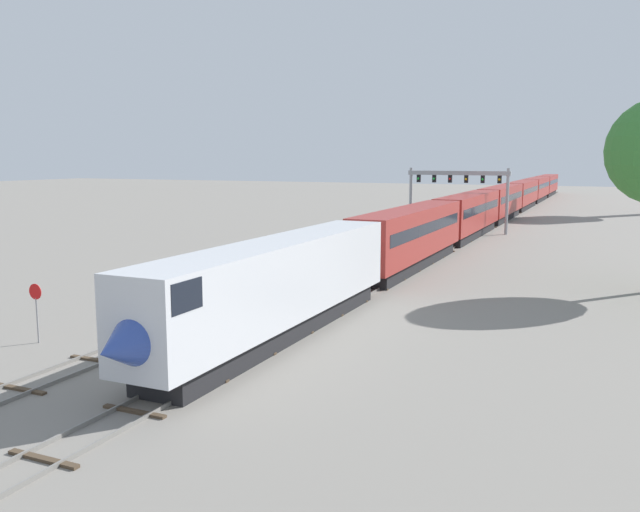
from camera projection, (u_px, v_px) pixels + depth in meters
The scene contains 6 objects.
ground_plane at pixel (188, 358), 29.01m from camera, with size 400.00×400.00×0.00m, color gray.
track_main at pixel (484, 228), 82.33m from camera, with size 2.60×200.00×0.16m.
track_near at pixel (392, 245), 66.51m from camera, with size 2.60×160.00×0.16m.
passenger_train at pixel (502, 201), 94.46m from camera, with size 3.04×159.94×4.80m.
signal_gantry at pixel (458, 185), 77.62m from camera, with size 12.10×0.49×7.63m.
stop_sign at pixel (36, 305), 31.16m from camera, with size 0.76×0.08×2.88m.
Camera 1 is at (16.79, -23.18, 8.75)m, focal length 36.85 mm.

